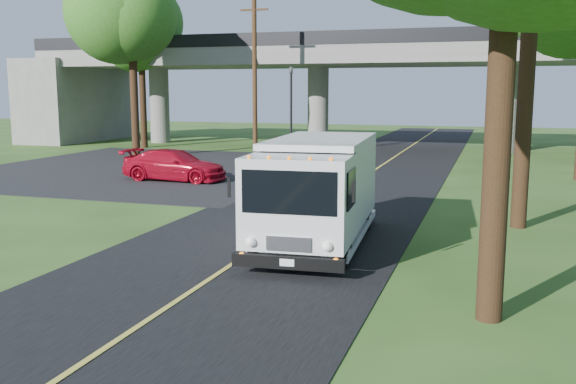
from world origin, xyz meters
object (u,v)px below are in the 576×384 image
at_px(tree_left_lot, 133,15).
at_px(tree_left_far, 142,34).
at_px(pedestrian, 276,157).
at_px(traffic_signal, 291,101).
at_px(step_van, 317,188).
at_px(utility_pole, 255,76).
at_px(red_sedan, 175,165).

height_order(tree_left_lot, tree_left_far, tree_left_lot).
xyz_separation_m(tree_left_far, pedestrian, (12.99, -10.91, -6.54)).
bearing_deg(traffic_signal, pedestrian, -76.38).
distance_m(traffic_signal, tree_left_lot, 10.01).
distance_m(tree_left_lot, step_van, 23.33).
height_order(traffic_signal, tree_left_lot, tree_left_lot).
bearing_deg(step_van, utility_pole, 110.86).
bearing_deg(utility_pole, traffic_signal, 53.13).
bearing_deg(tree_left_lot, traffic_signal, 28.11).
bearing_deg(pedestrian, tree_left_lot, -18.71).
bearing_deg(red_sedan, tree_left_far, 35.78).
distance_m(tree_left_far, step_van, 29.55).
xyz_separation_m(step_van, pedestrian, (-5.08, 11.68, -0.54)).
bearing_deg(step_van, pedestrian, 109.30).
relative_size(utility_pole, pedestrian, 4.96).
height_order(traffic_signal, utility_pole, utility_pole).
bearing_deg(tree_left_far, tree_left_lot, -63.43).
relative_size(utility_pole, red_sedan, 1.97).
bearing_deg(tree_left_lot, pedestrian, -26.18).
bearing_deg(red_sedan, traffic_signal, -6.75).
distance_m(utility_pole, tree_left_lot, 7.43).
bearing_deg(tree_left_lot, step_van, -47.74).
bearing_deg(red_sedan, utility_pole, 0.59).
relative_size(traffic_signal, tree_left_lot, 0.50).
bearing_deg(pedestrian, step_van, 121.00).
bearing_deg(traffic_signal, utility_pole, -126.87).
distance_m(traffic_signal, tree_left_far, 11.75).
relative_size(tree_left_far, red_sedan, 2.16).
distance_m(step_van, pedestrian, 12.75).
bearing_deg(tree_left_far, traffic_signal, -9.65).
relative_size(tree_left_lot, tree_left_far, 1.06).
distance_m(utility_pole, red_sedan, 10.27).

